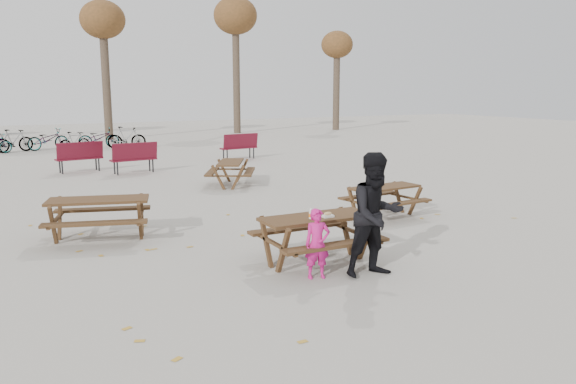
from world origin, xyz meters
name	(u,v)px	position (x,y,z in m)	size (l,w,h in m)	color
ground	(316,263)	(0.00, 0.00, 0.00)	(80.00, 80.00, 0.00)	gray
main_picnic_table	(317,228)	(0.00, 0.00, 0.59)	(1.80, 1.45, 0.78)	#352113
food_tray	(328,216)	(0.12, -0.15, 0.79)	(0.18, 0.11, 0.04)	silver
bread_roll	(328,213)	(0.12, -0.15, 0.83)	(0.14, 0.06, 0.05)	tan
soda_bottle	(311,214)	(-0.18, -0.12, 0.85)	(0.07, 0.07, 0.17)	silver
child	(317,244)	(-0.36, -0.63, 0.52)	(0.38, 0.25, 1.05)	#C61874
adult	(376,215)	(0.48, -0.93, 0.93)	(0.91, 0.71, 1.86)	black
picnic_table_east	(384,202)	(2.97, 2.17, 0.34)	(1.59, 1.28, 0.68)	#352113
picnic_table_north	(99,219)	(-2.87, 3.08, 0.39)	(1.80, 1.45, 0.77)	#352113
picnic_table_far	(231,173)	(1.48, 7.50, 0.35)	(1.62, 1.31, 0.70)	#352113
park_bench_row	(103,156)	(-1.30, 12.26, 0.52)	(12.27, 2.51, 1.03)	maroon
bicycle_row	(62,140)	(-1.88, 19.72, 0.48)	(7.32, 2.29, 1.03)	black
tree_row	(99,24)	(0.90, 25.15, 6.19)	(32.17, 3.52, 8.26)	#382B21
fallen_leaves	(276,226)	(0.50, 2.50, 0.00)	(11.00, 11.00, 0.01)	#B3852B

